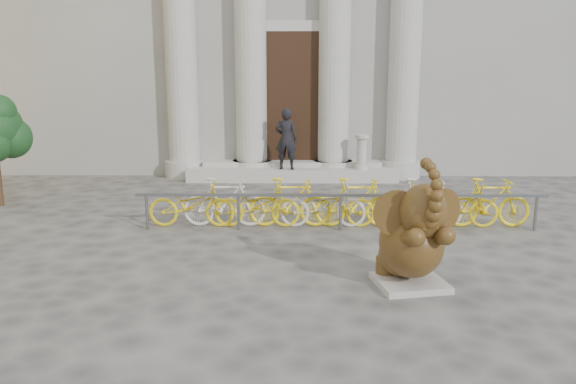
{
  "coord_description": "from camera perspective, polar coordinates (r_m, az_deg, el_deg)",
  "views": [
    {
      "loc": [
        0.07,
        -6.67,
        3.0
      ],
      "look_at": [
        -0.04,
        2.38,
        1.1
      ],
      "focal_mm": 35.0,
      "sensor_mm": 36.0,
      "label": 1
    }
  ],
  "objects": [
    {
      "name": "ground",
      "position": [
        7.31,
        0.09,
        -12.37
      ],
      "size": [
        80.0,
        80.0,
        0.0
      ],
      "primitive_type": "plane",
      "color": "#474442",
      "rests_on": "ground"
    },
    {
      "name": "entrance_steps",
      "position": [
        16.32,
        0.44,
        1.91
      ],
      "size": [
        6.0,
        1.2,
        0.36
      ],
      "primitive_type": "cube",
      "color": "#A8A59E",
      "rests_on": "ground"
    },
    {
      "name": "elephant_statue",
      "position": [
        8.17,
        12.57,
        -4.81
      ],
      "size": [
        1.26,
        1.49,
        1.91
      ],
      "rotation": [
        0.0,
        0.0,
        0.19
      ],
      "color": "#A8A59E",
      "rests_on": "ground"
    },
    {
      "name": "bike_rack",
      "position": [
        11.22,
        5.19,
        -1.06
      ],
      "size": [
        8.0,
        0.53,
        1.0
      ],
      "color": "slate",
      "rests_on": "ground"
    },
    {
      "name": "pedestrian",
      "position": [
        15.82,
        -0.18,
        5.41
      ],
      "size": [
        0.68,
        0.5,
        1.72
      ],
      "primitive_type": "imported",
      "rotation": [
        0.0,
        0.0,
        3.0
      ],
      "color": "black",
      "rests_on": "entrance_steps"
    },
    {
      "name": "balustrade_post",
      "position": [
        16.03,
        7.48,
        3.92
      ],
      "size": [
        0.4,
        0.4,
        0.98
      ],
      "color": "#A8A59E",
      "rests_on": "entrance_steps"
    }
  ]
}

